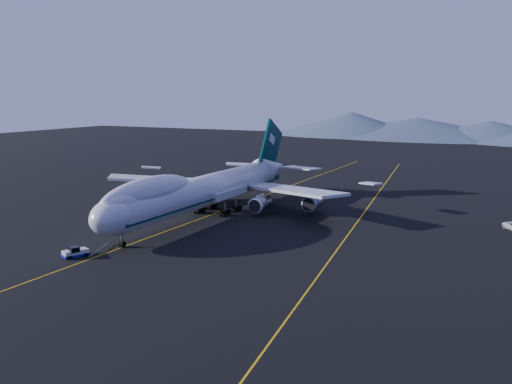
% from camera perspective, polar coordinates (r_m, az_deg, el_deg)
% --- Properties ---
extents(ground, '(500.00, 500.00, 0.00)m').
position_cam_1_polar(ground, '(120.35, -5.14, -2.52)').
color(ground, black).
rests_on(ground, ground).
extents(taxiway_line_main, '(0.25, 220.00, 0.01)m').
position_cam_1_polar(taxiway_line_main, '(120.35, -5.14, -2.51)').
color(taxiway_line_main, gold).
rests_on(taxiway_line_main, ground).
extents(taxiway_line_side, '(28.08, 198.09, 0.01)m').
position_cam_1_polar(taxiway_line_side, '(117.26, 10.10, -2.96)').
color(taxiway_line_side, gold).
rests_on(taxiway_line_side, ground).
extents(boeing_747, '(59.62, 72.43, 19.37)m').
position_cam_1_polar(boeing_747, '(119.27, -5.17, 0.22)').
color(boeing_747, silver).
rests_on(boeing_747, ground).
extents(pushback_tug, '(3.49, 4.49, 1.75)m').
position_cam_1_polar(pushback_tug, '(95.79, -17.61, -5.87)').
color(pushback_tug, silver).
rests_on(pushback_tug, ground).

